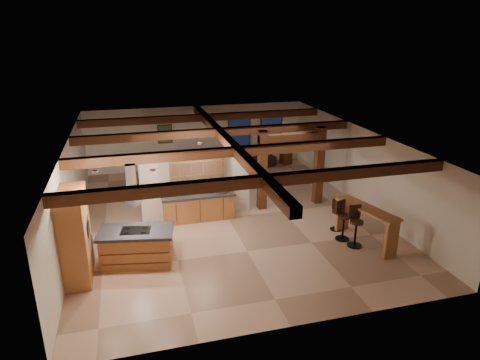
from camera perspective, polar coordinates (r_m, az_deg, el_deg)
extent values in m
plane|color=tan|center=(15.02, -1.63, -5.02)|extent=(12.00, 12.00, 0.00)
plane|color=silver|center=(20.12, -5.68, 5.72)|extent=(10.00, 0.00, 10.00)
plane|color=silver|center=(9.28, 7.14, -11.82)|extent=(10.00, 0.00, 10.00)
plane|color=silver|center=(14.26, -21.64, -1.55)|extent=(0.00, 12.00, 12.00)
plane|color=silver|center=(16.30, 15.68, 1.72)|extent=(0.00, 12.00, 12.00)
plane|color=#3E1E13|center=(14.06, -1.74, 5.79)|extent=(12.00, 12.00, 0.00)
cube|color=#3F180F|center=(10.40, 3.36, -0.09)|extent=(10.00, 0.25, 0.28)
cube|color=#3F180F|center=(12.87, -0.40, 3.84)|extent=(10.00, 0.25, 0.28)
cube|color=#3F180F|center=(15.32, -2.87, 6.40)|extent=(10.00, 0.25, 0.28)
cube|color=#3F180F|center=(17.91, -4.73, 8.30)|extent=(10.00, 0.25, 0.28)
cube|color=#3F180F|center=(14.09, -1.74, 5.23)|extent=(0.28, 12.00, 0.28)
cube|color=#3F180F|center=(15.29, 2.99, 1.26)|extent=(0.30, 0.30, 2.90)
cube|color=#3F180F|center=(16.08, 10.48, 1.88)|extent=(0.30, 0.30, 2.90)
cube|color=#3F180F|center=(15.33, 7.00, 5.67)|extent=(2.50, 0.28, 0.28)
cube|color=silver|center=(14.87, -5.87, -0.78)|extent=(3.80, 0.18, 2.20)
cube|color=#995D31|center=(11.93, -21.10, -6.92)|extent=(0.64, 1.60, 2.40)
cube|color=silver|center=(11.91, -19.63, -7.03)|extent=(0.06, 0.62, 0.95)
cube|color=black|center=(11.82, -19.55, -6.15)|extent=(0.01, 0.50, 0.28)
cube|color=#995D31|center=(14.77, -5.53, -3.73)|extent=(2.40, 0.60, 0.86)
cube|color=black|center=(14.59, -5.59, -2.03)|extent=(2.50, 0.66, 0.08)
cube|color=#995D31|center=(14.46, -5.86, 1.76)|extent=(1.80, 0.34, 0.95)
cube|color=silver|center=(14.29, -5.74, 1.55)|extent=(1.74, 0.02, 0.90)
pyramid|color=silver|center=(11.90, -14.01, -3.41)|extent=(1.10, 1.10, 0.45)
cube|color=silver|center=(11.62, -14.34, 0.27)|extent=(0.26, 0.22, 0.73)
cube|color=#3F180F|center=(20.46, -0.09, 6.19)|extent=(1.10, 0.05, 1.70)
cube|color=black|center=(20.43, -0.07, 6.17)|extent=(0.95, 0.02, 1.55)
cube|color=#3F180F|center=(20.92, 4.17, 6.44)|extent=(1.10, 0.05, 1.70)
cube|color=black|center=(20.89, 4.20, 6.42)|extent=(0.95, 0.02, 1.55)
cube|color=#3F180F|center=(19.83, -9.97, 6.05)|extent=(0.65, 0.04, 0.85)
cube|color=#214E25|center=(19.80, -9.96, 6.03)|extent=(0.55, 0.01, 0.75)
cylinder|color=silver|center=(11.03, -11.57, 1.30)|extent=(0.16, 0.16, 0.03)
cylinder|color=silver|center=(13.40, -5.42, 4.88)|extent=(0.16, 0.16, 0.03)
cylinder|color=silver|center=(11.34, -18.73, 1.14)|extent=(0.16, 0.16, 0.03)
cube|color=#995D31|center=(12.44, -13.53, -8.79)|extent=(2.06, 1.29, 0.91)
cube|color=black|center=(12.22, -13.72, -6.73)|extent=(2.21, 1.44, 0.09)
cube|color=black|center=(12.20, -13.74, -6.52)|extent=(0.88, 0.67, 0.02)
imported|color=#3E190F|center=(17.03, -5.67, -0.74)|extent=(2.15, 1.36, 0.72)
imported|color=black|center=(20.13, 1.75, 2.49)|extent=(2.38, 1.64, 0.65)
imported|color=#BBBBC0|center=(14.65, -2.73, -1.14)|extent=(0.53, 0.41, 0.26)
cube|color=#995D31|center=(13.43, 16.61, -3.70)|extent=(1.11, 2.28, 0.07)
cube|color=#995D31|center=(13.08, 19.51, -7.47)|extent=(0.51, 0.24, 1.11)
cube|color=#995D31|center=(14.29, 13.52, -4.49)|extent=(0.51, 0.24, 1.11)
cube|color=#3F180F|center=(20.92, 6.13, 2.96)|extent=(0.52, 0.52, 0.58)
cylinder|color=black|center=(20.82, 6.16, 3.92)|extent=(0.06, 0.06, 0.15)
cone|color=#FFDD99|center=(20.78, 6.18, 4.32)|extent=(0.26, 0.26, 0.17)
cylinder|color=black|center=(13.58, 13.71, -4.73)|extent=(0.39, 0.39, 0.08)
cube|color=black|center=(13.60, 13.24, -3.50)|extent=(0.37, 0.15, 0.44)
cylinder|color=black|center=(13.75, 13.58, -6.23)|extent=(0.07, 0.07, 0.77)
cylinder|color=black|center=(13.91, 13.46, -7.61)|extent=(0.44, 0.44, 0.03)
cylinder|color=black|center=(13.27, 15.29, -5.43)|extent=(0.40, 0.40, 0.08)
cube|color=black|center=(13.32, 15.05, -4.09)|extent=(0.38, 0.08, 0.45)
cylinder|color=black|center=(13.44, 15.14, -6.98)|extent=(0.07, 0.07, 0.78)
cylinder|color=black|center=(13.61, 15.00, -8.40)|extent=(0.45, 0.45, 0.03)
cylinder|color=black|center=(14.23, 12.80, -4.13)|extent=(0.32, 0.32, 0.06)
cube|color=black|center=(14.29, 12.80, -3.12)|extent=(0.30, 0.15, 0.36)
cylinder|color=black|center=(14.36, 12.70, -5.31)|extent=(0.05, 0.05, 0.63)
cylinder|color=black|center=(14.49, 12.61, -6.41)|extent=(0.36, 0.36, 0.03)
cube|color=#3F180F|center=(16.17, -7.01, -1.61)|extent=(0.49, 0.49, 0.06)
cube|color=#3F180F|center=(16.23, -7.33, -0.17)|extent=(0.41, 0.14, 0.74)
cylinder|color=#3F180F|center=(16.06, -7.32, -2.68)|extent=(0.05, 0.05, 0.41)
cylinder|color=#3F180F|center=(16.17, -6.21, -2.48)|extent=(0.05, 0.05, 0.41)
cylinder|color=#3F180F|center=(16.35, -7.74, -2.28)|extent=(0.05, 0.05, 0.41)
cylinder|color=#3F180F|center=(16.46, -6.64, -2.09)|extent=(0.05, 0.05, 0.41)
cube|color=#3F180F|center=(17.39, -8.64, -0.14)|extent=(0.49, 0.49, 0.06)
cube|color=#3F180F|center=(17.09, -8.47, 0.80)|extent=(0.41, 0.14, 0.74)
cylinder|color=#3F180F|center=(17.67, -8.27, -0.61)|extent=(0.05, 0.05, 0.41)
cylinder|color=#3F180F|center=(17.57, -9.29, -0.78)|extent=(0.05, 0.05, 0.41)
cylinder|color=#3F180F|center=(17.37, -7.89, -0.95)|extent=(0.05, 0.05, 0.41)
cylinder|color=#3F180F|center=(17.27, -8.94, -1.13)|extent=(0.05, 0.05, 0.41)
cube|color=#3F180F|center=(16.40, -4.77, -1.21)|extent=(0.49, 0.49, 0.06)
cube|color=#3F180F|center=(16.46, -5.08, 0.21)|extent=(0.41, 0.14, 0.74)
cylinder|color=#3F180F|center=(16.29, -5.05, -2.27)|extent=(0.05, 0.05, 0.41)
cylinder|color=#3F180F|center=(16.41, -3.98, -2.07)|extent=(0.05, 0.05, 0.41)
cylinder|color=#3F180F|center=(16.58, -5.50, -1.88)|extent=(0.05, 0.05, 0.41)
cylinder|color=#3F180F|center=(16.69, -4.44, -1.69)|extent=(0.05, 0.05, 0.41)
cube|color=#3F180F|center=(17.61, -6.52, 0.21)|extent=(0.49, 0.49, 0.06)
cube|color=#3F180F|center=(17.31, -6.32, 1.15)|extent=(0.41, 0.14, 0.74)
cylinder|color=#3F180F|center=(17.89, -6.19, -0.26)|extent=(0.05, 0.05, 0.41)
cylinder|color=#3F180F|center=(17.78, -7.19, -0.43)|extent=(0.05, 0.05, 0.41)
cylinder|color=#3F180F|center=(17.60, -5.79, -0.59)|extent=(0.05, 0.05, 0.41)
cylinder|color=#3F180F|center=(17.49, -6.80, -0.76)|extent=(0.05, 0.05, 0.41)
cube|color=#3F180F|center=(16.66, -2.59, -0.82)|extent=(0.49, 0.49, 0.06)
cube|color=#3F180F|center=(16.72, -2.91, 0.57)|extent=(0.41, 0.14, 0.74)
cylinder|color=#3F180F|center=(16.54, -2.85, -1.86)|extent=(0.05, 0.05, 0.41)
cylinder|color=#3F180F|center=(16.67, -1.81, -1.67)|extent=(0.05, 0.05, 0.41)
cylinder|color=#3F180F|center=(16.82, -3.33, -1.49)|extent=(0.05, 0.05, 0.41)
cylinder|color=#3F180F|center=(16.95, -2.30, -1.30)|extent=(0.05, 0.05, 0.41)
cube|color=#3F180F|center=(17.85, -4.46, 0.56)|extent=(0.49, 0.49, 0.06)
cube|color=#3F180F|center=(17.55, -4.23, 1.48)|extent=(0.41, 0.14, 0.74)
cylinder|color=#3F180F|center=(18.13, -4.17, 0.09)|extent=(0.05, 0.05, 0.41)
cylinder|color=#3F180F|center=(18.01, -5.14, -0.08)|extent=(0.05, 0.05, 0.41)
cylinder|color=#3F180F|center=(17.85, -3.74, -0.23)|extent=(0.05, 0.05, 0.41)
cylinder|color=#3F180F|center=(17.72, -4.73, -0.40)|extent=(0.05, 0.05, 0.41)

